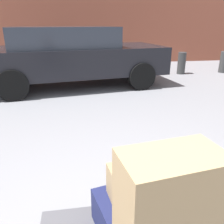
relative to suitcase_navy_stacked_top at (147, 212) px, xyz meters
The scene contains 6 objects.
suitcase_navy_stacked_top is the anchor object (origin of this frame).
suitcase_tan_front_left 0.40m from the suitcase_navy_stacked_top, 93.80° to the right, with size 0.42×0.25×0.69m, color #9E7F56.
duffel_bag_tan_topmost_pile 0.20m from the suitcase_navy_stacked_top, behind, with size 0.43×0.25×0.19m, color #9E7F56.
parked_car 4.94m from the suitcase_navy_stacked_top, 94.84° to the left, with size 4.52×2.42×1.42m.
bollard_kerb_near 6.59m from the suitcase_navy_stacked_top, 63.75° to the left, with size 0.24×0.24×0.66m, color #383838.
bollard_kerb_mid 7.33m from the suitcase_navy_stacked_top, 53.73° to the left, with size 0.24×0.24×0.66m, color #383838.
Camera 1 is at (-0.34, -0.91, 1.50)m, focal length 37.95 mm.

